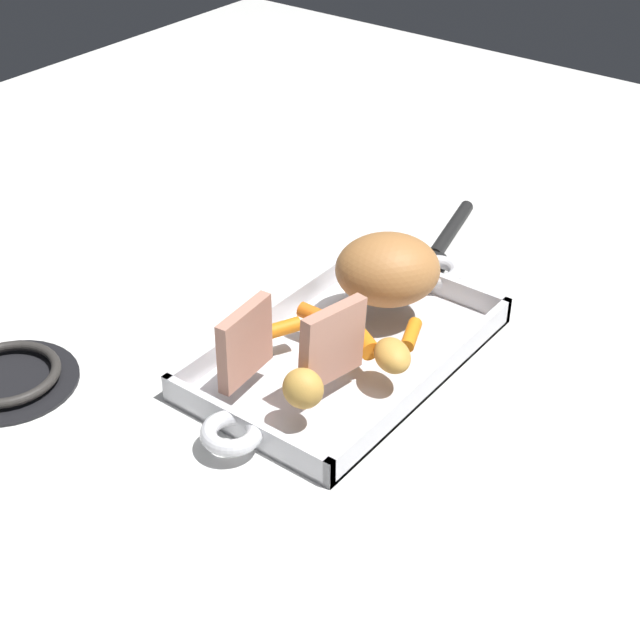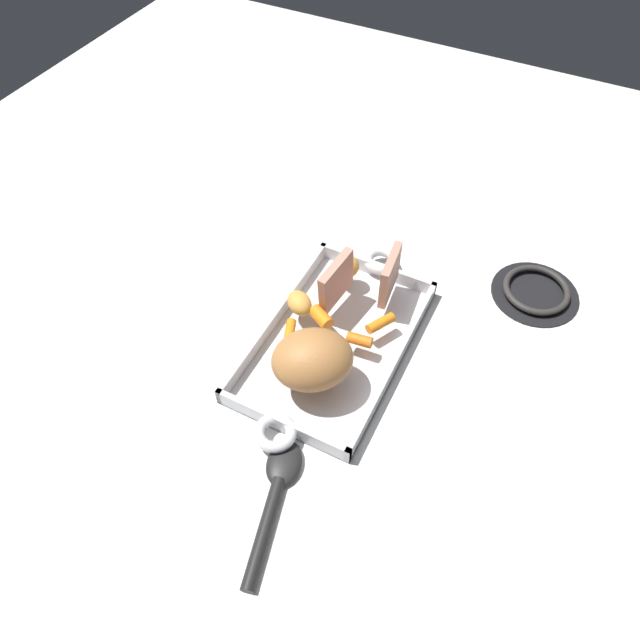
% 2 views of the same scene
% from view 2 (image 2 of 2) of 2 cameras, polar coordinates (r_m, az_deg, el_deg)
% --- Properties ---
extents(ground_plane, '(2.10, 2.10, 0.00)m').
position_cam_2_polar(ground_plane, '(0.98, 1.33, -2.46)').
color(ground_plane, white).
extents(roasting_dish, '(0.45, 0.22, 0.03)m').
position_cam_2_polar(roasting_dish, '(0.97, 1.35, -2.11)').
color(roasting_dish, silver).
rests_on(roasting_dish, ground_plane).
extents(pork_roast, '(0.15, 0.16, 0.08)m').
position_cam_2_polar(pork_roast, '(0.87, -0.73, -3.84)').
color(pork_roast, '#B3753F').
rests_on(pork_roast, roasting_dish).
extents(roast_slice_thick, '(0.09, 0.03, 0.09)m').
position_cam_2_polar(roast_slice_thick, '(0.97, 1.57, 3.77)').
color(roast_slice_thick, tan).
rests_on(roast_slice_thick, roasting_dish).
extents(roast_slice_outer, '(0.08, 0.02, 0.08)m').
position_cam_2_polar(roast_slice_outer, '(0.98, 6.75, 4.31)').
color(roast_slice_outer, tan).
rests_on(roast_slice_outer, roasting_dish).
extents(baby_carrot_southwest, '(0.02, 0.04, 0.02)m').
position_cam_2_polar(baby_carrot_southwest, '(0.93, 3.72, -2.13)').
color(baby_carrot_southwest, orange).
rests_on(baby_carrot_southwest, roasting_dish).
extents(baby_carrot_southeast, '(0.04, 0.05, 0.02)m').
position_cam_2_polar(baby_carrot_southeast, '(0.96, 0.11, 0.27)').
color(baby_carrot_southeast, orange).
rests_on(baby_carrot_southeast, roasting_dish).
extents(baby_carrot_northeast, '(0.05, 0.04, 0.02)m').
position_cam_2_polar(baby_carrot_northeast, '(0.96, 5.86, -0.31)').
color(baby_carrot_northeast, orange).
rests_on(baby_carrot_northeast, roasting_dish).
extents(baby_carrot_long, '(0.05, 0.03, 0.02)m').
position_cam_2_polar(baby_carrot_long, '(0.94, -2.94, -1.17)').
color(baby_carrot_long, orange).
rests_on(baby_carrot_long, roasting_dish).
extents(potato_whole, '(0.05, 0.05, 0.04)m').
position_cam_2_polar(potato_whole, '(1.02, 2.62, 5.23)').
color(potato_whole, gold).
rests_on(potato_whole, roasting_dish).
extents(potato_halved, '(0.06, 0.06, 0.03)m').
position_cam_2_polar(potato_halved, '(0.97, -2.00, 1.66)').
color(potato_halved, gold).
rests_on(potato_halved, roasting_dish).
extents(stove_burner_rear, '(0.15, 0.15, 0.02)m').
position_cam_2_polar(stove_burner_rear, '(1.11, 20.08, 2.61)').
color(stove_burner_rear, black).
rests_on(stove_burner_rear, ground_plane).
extents(serving_spoon, '(0.21, 0.08, 0.02)m').
position_cam_2_polar(serving_spoon, '(0.84, -4.32, -16.31)').
color(serving_spoon, black).
rests_on(serving_spoon, ground_plane).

